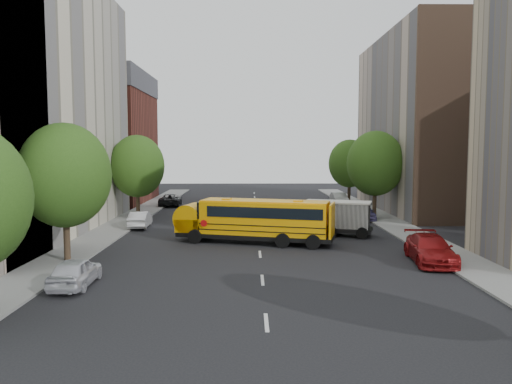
{
  "coord_description": "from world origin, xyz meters",
  "views": [
    {
      "loc": [
        -0.6,
        -32.04,
        6.46
      ],
      "look_at": [
        -0.2,
        2.0,
        3.48
      ],
      "focal_mm": 35.0,
      "sensor_mm": 36.0,
      "label": 1
    }
  ],
  "objects_px": {
    "safari_truck": "(332,217)",
    "parked_car_4": "(363,212)",
    "parked_car_3": "(430,249)",
    "parked_car_0": "(75,272)",
    "street_tree_4": "(375,163)",
    "parked_car_1": "(140,219)",
    "street_tree_1": "(65,175)",
    "parked_car_5": "(339,199)",
    "school_bus": "(253,218)",
    "street_tree_5": "(349,164)",
    "street_tree_2": "(137,166)",
    "parked_car_2": "(171,200)"
  },
  "relations": [
    {
      "from": "safari_truck",
      "to": "parked_car_4",
      "type": "distance_m",
      "value": 9.0
    },
    {
      "from": "parked_car_3",
      "to": "parked_car_0",
      "type": "bearing_deg",
      "value": -160.04
    },
    {
      "from": "street_tree_4",
      "to": "parked_car_3",
      "type": "height_order",
      "value": "street_tree_4"
    },
    {
      "from": "street_tree_4",
      "to": "parked_car_1",
      "type": "height_order",
      "value": "street_tree_4"
    },
    {
      "from": "safari_truck",
      "to": "parked_car_1",
      "type": "xyz_separation_m",
      "value": [
        -15.07,
        3.79,
        -0.68
      ]
    },
    {
      "from": "street_tree_1",
      "to": "street_tree_4",
      "type": "distance_m",
      "value": 28.43
    },
    {
      "from": "safari_truck",
      "to": "parked_car_5",
      "type": "relative_size",
      "value": 1.48
    },
    {
      "from": "parked_car_4",
      "to": "parked_car_3",
      "type": "bearing_deg",
      "value": -90.39
    },
    {
      "from": "safari_truck",
      "to": "parked_car_0",
      "type": "bearing_deg",
      "value": -118.51
    },
    {
      "from": "school_bus",
      "to": "safari_truck",
      "type": "relative_size",
      "value": 1.73
    },
    {
      "from": "parked_car_4",
      "to": "street_tree_1",
      "type": "bearing_deg",
      "value": -141.42
    },
    {
      "from": "street_tree_4",
      "to": "school_bus",
      "type": "relative_size",
      "value": 0.74
    },
    {
      "from": "street_tree_5",
      "to": "parked_car_5",
      "type": "distance_m",
      "value": 4.46
    },
    {
      "from": "parked_car_3",
      "to": "street_tree_4",
      "type": "bearing_deg",
      "value": 91.3
    },
    {
      "from": "parked_car_1",
      "to": "parked_car_3",
      "type": "height_order",
      "value": "parked_car_3"
    },
    {
      "from": "street_tree_2",
      "to": "parked_car_3",
      "type": "distance_m",
      "value": 27.87
    },
    {
      "from": "parked_car_4",
      "to": "parked_car_5",
      "type": "relative_size",
      "value": 1.02
    },
    {
      "from": "street_tree_5",
      "to": "street_tree_4",
      "type": "bearing_deg",
      "value": -90.0
    },
    {
      "from": "street_tree_4",
      "to": "street_tree_5",
      "type": "distance_m",
      "value": 12.01
    },
    {
      "from": "school_bus",
      "to": "parked_car_4",
      "type": "relative_size",
      "value": 2.5
    },
    {
      "from": "street_tree_2",
      "to": "parked_car_4",
      "type": "height_order",
      "value": "street_tree_2"
    },
    {
      "from": "parked_car_0",
      "to": "parked_car_4",
      "type": "bearing_deg",
      "value": -131.25
    },
    {
      "from": "street_tree_1",
      "to": "street_tree_2",
      "type": "relative_size",
      "value": 1.03
    },
    {
      "from": "parked_car_1",
      "to": "street_tree_1",
      "type": "bearing_deg",
      "value": 80.65
    },
    {
      "from": "street_tree_1",
      "to": "parked_car_3",
      "type": "relative_size",
      "value": 1.48
    },
    {
      "from": "parked_car_2",
      "to": "parked_car_5",
      "type": "distance_m",
      "value": 19.21
    },
    {
      "from": "street_tree_1",
      "to": "street_tree_2",
      "type": "xyz_separation_m",
      "value": [
        0.0,
        18.0,
        -0.12
      ]
    },
    {
      "from": "street_tree_2",
      "to": "street_tree_5",
      "type": "relative_size",
      "value": 1.03
    },
    {
      "from": "school_bus",
      "to": "parked_car_4",
      "type": "xyz_separation_m",
      "value": [
        9.98,
        10.92,
        -0.94
      ]
    },
    {
      "from": "safari_truck",
      "to": "school_bus",
      "type": "bearing_deg",
      "value": -135.61
    },
    {
      "from": "street_tree_2",
      "to": "street_tree_4",
      "type": "height_order",
      "value": "street_tree_4"
    },
    {
      "from": "parked_car_1",
      "to": "parked_car_2",
      "type": "bearing_deg",
      "value": -92.95
    },
    {
      "from": "school_bus",
      "to": "street_tree_1",
      "type": "bearing_deg",
      "value": -136.15
    },
    {
      "from": "school_bus",
      "to": "safari_truck",
      "type": "bearing_deg",
      "value": 42.2
    },
    {
      "from": "street_tree_1",
      "to": "parked_car_2",
      "type": "bearing_deg",
      "value": 87.15
    },
    {
      "from": "street_tree_1",
      "to": "street_tree_4",
      "type": "bearing_deg",
      "value": 39.29
    },
    {
      "from": "street_tree_4",
      "to": "safari_truck",
      "type": "xyz_separation_m",
      "value": [
        -5.53,
        -9.3,
        -3.72
      ]
    },
    {
      "from": "parked_car_1",
      "to": "safari_truck",
      "type": "bearing_deg",
      "value": 162.94
    },
    {
      "from": "street_tree_5",
      "to": "parked_car_0",
      "type": "relative_size",
      "value": 1.84
    },
    {
      "from": "school_bus",
      "to": "parked_car_2",
      "type": "height_order",
      "value": "school_bus"
    },
    {
      "from": "street_tree_2",
      "to": "street_tree_4",
      "type": "distance_m",
      "value": 22.0
    },
    {
      "from": "school_bus",
      "to": "parked_car_4",
      "type": "height_order",
      "value": "school_bus"
    },
    {
      "from": "parked_car_4",
      "to": "school_bus",
      "type": "bearing_deg",
      "value": -132.82
    },
    {
      "from": "parked_car_0",
      "to": "parked_car_5",
      "type": "height_order",
      "value": "parked_car_5"
    },
    {
      "from": "parked_car_2",
      "to": "parked_car_3",
      "type": "xyz_separation_m",
      "value": [
        19.2,
        -28.43,
        0.1
      ]
    },
    {
      "from": "parked_car_3",
      "to": "parked_car_4",
      "type": "relative_size",
      "value": 1.22
    },
    {
      "from": "school_bus",
      "to": "parked_car_4",
      "type": "distance_m",
      "value": 14.82
    },
    {
      "from": "street_tree_4",
      "to": "parked_car_0",
      "type": "bearing_deg",
      "value": -130.71
    },
    {
      "from": "street_tree_2",
      "to": "safari_truck",
      "type": "distance_m",
      "value": 19.23
    },
    {
      "from": "school_bus",
      "to": "street_tree_2",
      "type": "bearing_deg",
      "value": 146.35
    }
  ]
}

